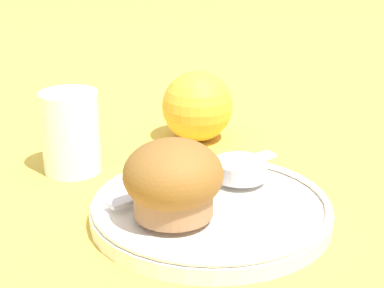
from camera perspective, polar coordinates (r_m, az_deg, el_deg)
ground_plane at (r=0.60m, az=2.04°, el=-5.78°), size 3.00×3.00×0.00m
plate at (r=0.58m, az=1.70°, el=-5.84°), size 0.22×0.22×0.02m
muffin at (r=0.53m, az=-1.69°, el=-3.24°), size 0.08×0.08×0.07m
cream_ramekin at (r=0.62m, az=4.29°, el=-2.15°), size 0.05×0.05×0.02m
berry_pair at (r=0.60m, az=-1.82°, el=-3.07°), size 0.02×0.01×0.01m
butter_knife at (r=0.61m, az=0.39°, el=-3.01°), size 0.20×0.03×0.00m
orange_fruit at (r=0.76m, az=0.48°, el=3.38°), size 0.08×0.08×0.08m
juice_glass at (r=0.68m, az=-10.74°, el=1.04°), size 0.06×0.06×0.09m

